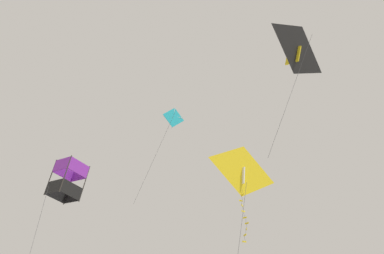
{
  "coord_description": "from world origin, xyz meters",
  "views": [
    {
      "loc": [
        -1.28,
        18.23,
        24.37
      ],
      "look_at": [
        -1.82,
        0.16,
        38.65
      ],
      "focal_mm": 37.94,
      "sensor_mm": 36.0,
      "label": 1
    }
  ],
  "objects_px": {
    "kite_delta_low_drifter": "(297,51)",
    "kite_delta_far_centre": "(242,172)",
    "kite_box_upper_right": "(67,181)",
    "kite_diamond_highest": "(173,118)"
  },
  "relations": [
    {
      "from": "kite_delta_low_drifter",
      "to": "kite_diamond_highest",
      "type": "relative_size",
      "value": 1.04
    },
    {
      "from": "kite_box_upper_right",
      "to": "kite_delta_low_drifter",
      "type": "xyz_separation_m",
      "value": [
        -12.47,
        4.58,
        5.79
      ]
    },
    {
      "from": "kite_diamond_highest",
      "to": "kite_delta_far_centre",
      "type": "bearing_deg",
      "value": -95.03
    },
    {
      "from": "kite_delta_low_drifter",
      "to": "kite_diamond_highest",
      "type": "xyz_separation_m",
      "value": [
        6.92,
        -7.75,
        1.4
      ]
    },
    {
      "from": "kite_delta_far_centre",
      "to": "kite_delta_low_drifter",
      "type": "bearing_deg",
      "value": -47.75
    },
    {
      "from": "kite_delta_low_drifter",
      "to": "kite_delta_far_centre",
      "type": "height_order",
      "value": "kite_delta_low_drifter"
    },
    {
      "from": "kite_delta_low_drifter",
      "to": "kite_delta_far_centre",
      "type": "distance_m",
      "value": 8.2
    },
    {
      "from": "kite_delta_low_drifter",
      "to": "kite_box_upper_right",
      "type": "bearing_deg",
      "value": 116.24
    },
    {
      "from": "kite_diamond_highest",
      "to": "kite_delta_far_centre",
      "type": "height_order",
      "value": "kite_diamond_highest"
    },
    {
      "from": "kite_box_upper_right",
      "to": "kite_delta_far_centre",
      "type": "bearing_deg",
      "value": -74.56
    }
  ]
}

